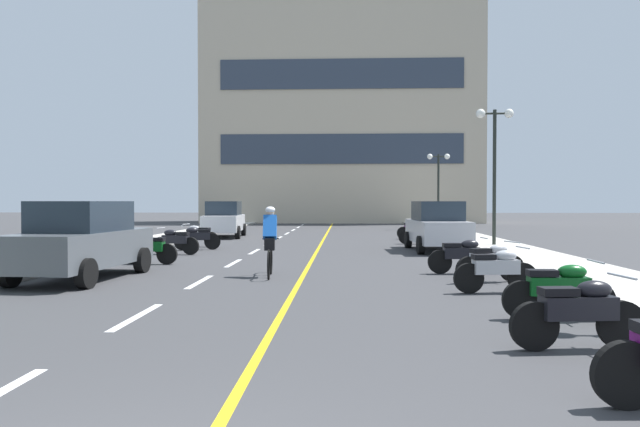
# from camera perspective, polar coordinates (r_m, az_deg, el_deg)

# --- Properties ---
(ground_plane) EXTENTS (140.00, 140.00, 0.00)m
(ground_plane) POSITION_cam_1_polar(r_m,az_deg,el_deg) (24.17, -0.59, -3.12)
(ground_plane) COLOR #38383A
(curb_left) EXTENTS (2.40, 72.00, 0.12)m
(curb_left) POSITION_cam_1_polar(r_m,az_deg,el_deg) (28.41, -14.93, -2.40)
(curb_left) COLOR #B7B2A8
(curb_left) RESTS_ON ground
(curb_right) EXTENTS (2.40, 72.00, 0.12)m
(curb_right) POSITION_cam_1_polar(r_m,az_deg,el_deg) (27.76, 14.77, -2.48)
(curb_right) COLOR #B7B2A8
(curb_right) RESTS_ON ground
(lane_dash_1) EXTENTS (0.14, 2.20, 0.01)m
(lane_dash_1) POSITION_cam_1_polar(r_m,az_deg,el_deg) (9.80, -17.34, -9.52)
(lane_dash_1) COLOR silver
(lane_dash_1) RESTS_ON ground
(lane_dash_2) EXTENTS (0.14, 2.20, 0.01)m
(lane_dash_2) POSITION_cam_1_polar(r_m,az_deg,el_deg) (13.59, -11.59, -6.50)
(lane_dash_2) COLOR silver
(lane_dash_2) RESTS_ON ground
(lane_dash_3) EXTENTS (0.14, 2.20, 0.01)m
(lane_dash_3) POSITION_cam_1_polar(r_m,az_deg,el_deg) (17.47, -8.40, -4.78)
(lane_dash_3) COLOR silver
(lane_dash_3) RESTS_ON ground
(lane_dash_4) EXTENTS (0.14, 2.20, 0.01)m
(lane_dash_4) POSITION_cam_1_polar(r_m,az_deg,el_deg) (21.39, -6.38, -3.68)
(lane_dash_4) COLOR silver
(lane_dash_4) RESTS_ON ground
(lane_dash_5) EXTENTS (0.14, 2.20, 0.01)m
(lane_dash_5) POSITION_cam_1_polar(r_m,az_deg,el_deg) (25.34, -4.99, -2.92)
(lane_dash_5) COLOR silver
(lane_dash_5) RESTS_ON ground
(lane_dash_6) EXTENTS (0.14, 2.20, 0.01)m
(lane_dash_6) POSITION_cam_1_polar(r_m,az_deg,el_deg) (29.30, -3.98, -2.36)
(lane_dash_6) COLOR silver
(lane_dash_6) RESTS_ON ground
(lane_dash_7) EXTENTS (0.14, 2.20, 0.01)m
(lane_dash_7) POSITION_cam_1_polar(r_m,az_deg,el_deg) (33.27, -3.21, -1.94)
(lane_dash_7) COLOR silver
(lane_dash_7) RESTS_ON ground
(lane_dash_8) EXTENTS (0.14, 2.20, 0.01)m
(lane_dash_8) POSITION_cam_1_polar(r_m,az_deg,el_deg) (37.25, -2.61, -1.61)
(lane_dash_8) COLOR silver
(lane_dash_8) RESTS_ON ground
(lane_dash_9) EXTENTS (0.14, 2.20, 0.01)m
(lane_dash_9) POSITION_cam_1_polar(r_m,az_deg,el_deg) (41.23, -2.12, -1.34)
(lane_dash_9) COLOR silver
(lane_dash_9) RESTS_ON ground
(lane_dash_10) EXTENTS (0.14, 2.20, 0.01)m
(lane_dash_10) POSITION_cam_1_polar(r_m,az_deg,el_deg) (45.22, -1.72, -1.11)
(lane_dash_10) COLOR silver
(lane_dash_10) RESTS_ON ground
(lane_dash_11) EXTENTS (0.14, 2.20, 0.01)m
(lane_dash_11) POSITION_cam_1_polar(r_m,az_deg,el_deg) (49.21, -1.38, -0.93)
(lane_dash_11) COLOR silver
(lane_dash_11) RESTS_ON ground
(centre_line_yellow) EXTENTS (0.12, 66.00, 0.01)m
(centre_line_yellow) POSITION_cam_1_polar(r_m,az_deg,el_deg) (27.14, 0.27, -2.64)
(centre_line_yellow) COLOR gold
(centre_line_yellow) RESTS_ON ground
(office_building) EXTENTS (23.58, 6.61, 20.34)m
(office_building) POSITION_cam_1_polar(r_m,az_deg,el_deg) (51.99, 2.09, 10.42)
(office_building) COLOR #BCAD93
(office_building) RESTS_ON ground
(street_lamp_mid) EXTENTS (1.46, 0.36, 5.32)m
(street_lamp_mid) POSITION_cam_1_polar(r_m,az_deg,el_deg) (24.16, 16.57, 6.30)
(street_lamp_mid) COLOR black
(street_lamp_mid) RESTS_ON curb_right
(street_lamp_far) EXTENTS (1.46, 0.36, 4.76)m
(street_lamp_far) POSITION_cam_1_polar(r_m,az_deg,el_deg) (38.68, 11.41, 3.86)
(street_lamp_far) COLOR black
(street_lamp_far) RESTS_ON curb_right
(parked_car_near) EXTENTS (2.16, 4.31, 1.82)m
(parked_car_near) POSITION_cam_1_polar(r_m,az_deg,el_deg) (14.74, -22.08, -2.40)
(parked_car_near) COLOR black
(parked_car_near) RESTS_ON ground
(parked_car_mid) EXTENTS (2.08, 4.27, 1.82)m
(parked_car_mid) POSITION_cam_1_polar(r_m,az_deg,el_deg) (21.91, 11.30, -1.19)
(parked_car_mid) COLOR black
(parked_car_mid) RESTS_ON ground
(parked_car_far) EXTENTS (2.16, 4.31, 1.82)m
(parked_car_far) POSITION_cam_1_polar(r_m,az_deg,el_deg) (30.10, -9.30, -0.54)
(parked_car_far) COLOR black
(parked_car_far) RESTS_ON ground
(motorcycle_1) EXTENTS (1.70, 0.60, 0.92)m
(motorcycle_1) POSITION_cam_1_polar(r_m,az_deg,el_deg) (7.92, 23.82, -8.68)
(motorcycle_1) COLOR black
(motorcycle_1) RESTS_ON ground
(motorcycle_2) EXTENTS (1.70, 0.60, 0.92)m
(motorcycle_2) POSITION_cam_1_polar(r_m,az_deg,el_deg) (9.77, 22.19, -6.81)
(motorcycle_2) COLOR black
(motorcycle_2) RESTS_ON ground
(motorcycle_3) EXTENTS (1.70, 0.60, 0.92)m
(motorcycle_3) POSITION_cam_1_polar(r_m,az_deg,el_deg) (12.18, 16.73, -5.20)
(motorcycle_3) COLOR black
(motorcycle_3) RESTS_ON ground
(motorcycle_4) EXTENTS (1.64, 0.78, 0.92)m
(motorcycle_4) POSITION_cam_1_polar(r_m,az_deg,el_deg) (13.71, 16.24, -4.48)
(motorcycle_4) COLOR black
(motorcycle_4) RESTS_ON ground
(motorcycle_5) EXTENTS (1.70, 0.60, 0.92)m
(motorcycle_5) POSITION_cam_1_polar(r_m,az_deg,el_deg) (15.17, 13.63, -3.93)
(motorcycle_5) COLOR black
(motorcycle_5) RESTS_ON ground
(motorcycle_6) EXTENTS (1.70, 0.60, 0.92)m
(motorcycle_6) POSITION_cam_1_polar(r_m,az_deg,el_deg) (17.68, -16.32, -3.22)
(motorcycle_6) COLOR black
(motorcycle_6) RESTS_ON ground
(motorcycle_7) EXTENTS (1.69, 0.61, 0.92)m
(motorcycle_7) POSITION_cam_1_polar(r_m,az_deg,el_deg) (20.69, -13.87, -2.57)
(motorcycle_7) COLOR black
(motorcycle_7) RESTS_ON ground
(motorcycle_8) EXTENTS (1.63, 0.81, 0.92)m
(motorcycle_8) POSITION_cam_1_polar(r_m,az_deg,el_deg) (22.40, -11.83, -2.28)
(motorcycle_8) COLOR black
(motorcycle_8) RESTS_ON ground
(motorcycle_9) EXTENTS (1.68, 0.65, 0.92)m
(motorcycle_9) POSITION_cam_1_polar(r_m,az_deg,el_deg) (23.98, -11.71, -2.05)
(motorcycle_9) COLOR black
(motorcycle_9) RESTS_ON ground
(motorcycle_10) EXTENTS (1.70, 0.60, 0.92)m
(motorcycle_10) POSITION_cam_1_polar(r_m,az_deg,el_deg) (25.31, 9.57, -1.87)
(motorcycle_10) COLOR black
(motorcycle_10) RESTS_ON ground
(motorcycle_11) EXTENTS (1.68, 0.67, 0.92)m
(motorcycle_11) POSITION_cam_1_polar(r_m,az_deg,el_deg) (28.64, 9.13, -1.52)
(motorcycle_11) COLOR black
(motorcycle_11) RESTS_ON ground
(cyclist_rider) EXTENTS (0.42, 1.77, 1.71)m
(cyclist_rider) POSITION_cam_1_polar(r_m,az_deg,el_deg) (14.23, -4.88, -2.56)
(cyclist_rider) COLOR black
(cyclist_rider) RESTS_ON ground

